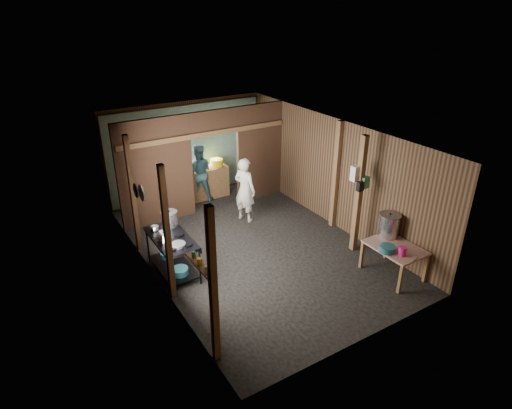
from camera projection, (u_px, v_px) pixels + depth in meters
floor at (251, 245)px, 9.71m from camera, size 4.50×7.00×0.00m
ceiling at (251, 133)px, 8.59m from camera, size 4.50×7.00×0.00m
wall_back at (186, 149)px, 11.85m from camera, size 4.50×0.00×2.60m
wall_front at (371, 273)px, 6.45m from camera, size 4.50×0.00×2.60m
wall_left at (148, 218)px, 8.09m from camera, size 0.00×7.00×2.60m
wall_right at (333, 173)px, 10.21m from camera, size 0.00×7.00×2.60m
partition_left at (156, 172)px, 10.22m from camera, size 1.85×0.10×2.60m
partition_right at (259, 152)px, 11.58m from camera, size 1.35×0.10×2.60m
partition_header at (214, 122)px, 10.53m from camera, size 1.30×0.10×0.60m
turquoise_panel at (187, 151)px, 11.82m from camera, size 4.40×0.06×2.50m
back_counter at (206, 182)px, 11.94m from camera, size 1.20×0.50×0.85m
wall_clock at (194, 127)px, 11.63m from camera, size 0.20×0.03×0.20m
post_left_a at (213, 288)px, 6.12m from camera, size 0.10×0.12×2.60m
post_left_b at (167, 235)px, 7.50m from camera, size 0.10×0.12×2.60m
post_left_c at (133, 195)px, 9.05m from camera, size 0.10×0.12×2.60m
post_right at (336, 176)px, 10.02m from camera, size 0.10×0.12×2.60m
post_free at (359, 195)px, 9.02m from camera, size 0.12×0.12×2.60m
cross_beam at (206, 134)px, 10.48m from camera, size 4.40×0.12×0.12m
pan_lid_big at (142, 193)px, 8.26m from camera, size 0.03×0.34×0.34m
pan_lid_small at (136, 191)px, 8.62m from camera, size 0.03×0.30×0.30m
wall_shelf at (200, 265)px, 6.47m from camera, size 0.14×0.80×0.03m
jar_white at (207, 269)px, 6.25m from camera, size 0.07×0.07×0.10m
jar_yellow at (200, 261)px, 6.45m from camera, size 0.08×0.08×0.10m
jar_green at (194, 254)px, 6.61m from camera, size 0.06×0.06×0.10m
bag_white at (357, 173)px, 8.85m from camera, size 0.22×0.15×0.32m
bag_green at (365, 182)px, 8.87m from camera, size 0.16×0.12×0.24m
bag_black at (360, 186)px, 8.81m from camera, size 0.14×0.10×0.20m
gas_range at (173, 255)px, 8.57m from camera, size 0.71×1.38×0.82m
prep_table at (393, 261)px, 8.55m from camera, size 0.79×1.09×0.64m
stove_pot_large at (170, 219)px, 8.78m from camera, size 0.39×0.39×0.33m
stove_pot_med at (163, 237)px, 8.23m from camera, size 0.26×0.26×0.20m
stove_saucepan at (155, 228)px, 8.63m from camera, size 0.20×0.20×0.09m
frying_pan at (178, 245)px, 8.10m from camera, size 0.35×0.54×0.07m
blue_tub_front at (180, 271)px, 8.38m from camera, size 0.32×0.32×0.13m
blue_tub_back at (167, 255)px, 8.93m from camera, size 0.27×0.27×0.11m
stock_pot at (389, 226)px, 8.70m from camera, size 0.47×0.47×0.51m
wash_basin at (387, 249)px, 8.23m from camera, size 0.32×0.32×0.12m
pink_bucket at (402, 251)px, 8.09m from camera, size 0.19×0.19×0.17m
knife at (414, 260)px, 7.98m from camera, size 0.30×0.12×0.01m
yellow_tub at (217, 162)px, 11.88m from camera, size 0.35×0.35×0.19m
red_cup at (198, 167)px, 11.62m from camera, size 0.13×0.13×0.16m
cook at (245, 190)px, 10.50m from camera, size 0.58×0.69×1.62m
worker_back at (198, 173)px, 11.60m from camera, size 0.94×0.86×1.58m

